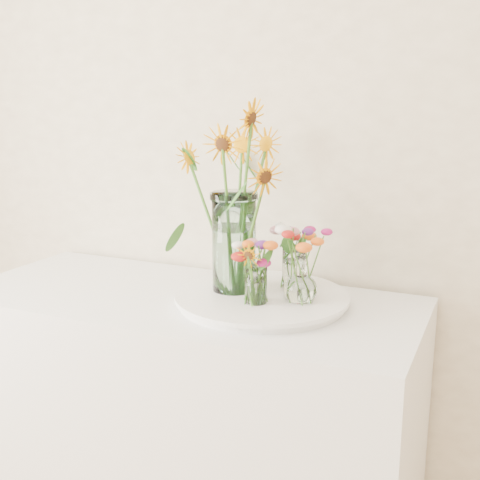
{
  "coord_description": "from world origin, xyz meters",
  "views": [
    {
      "loc": [
        0.48,
        0.42,
        1.47
      ],
      "look_at": [
        -0.22,
        1.97,
        1.08
      ],
      "focal_mm": 45.0,
      "sensor_mm": 36.0,
      "label": 1
    }
  ],
  "objects_px": {
    "tray": "(262,300)",
    "counter": "(188,431)",
    "small_vase_a": "(256,286)",
    "mason_jar": "(234,242)",
    "small_vase_c": "(294,268)",
    "small_vase_b": "(301,279)"
  },
  "relations": [
    {
      "from": "mason_jar",
      "to": "small_vase_b",
      "type": "xyz_separation_m",
      "value": [
        0.21,
        -0.02,
        -0.08
      ]
    },
    {
      "from": "mason_jar",
      "to": "small_vase_b",
      "type": "height_order",
      "value": "mason_jar"
    },
    {
      "from": "counter",
      "to": "small_vase_a",
      "type": "distance_m",
      "value": 0.59
    },
    {
      "from": "counter",
      "to": "small_vase_c",
      "type": "xyz_separation_m",
      "value": [
        0.3,
        0.14,
        0.54
      ]
    },
    {
      "from": "tray",
      "to": "counter",
      "type": "bearing_deg",
      "value": -173.19
    },
    {
      "from": "small_vase_a",
      "to": "small_vase_c",
      "type": "distance_m",
      "value": 0.19
    },
    {
      "from": "counter",
      "to": "small_vase_b",
      "type": "xyz_separation_m",
      "value": [
        0.36,
        0.02,
        0.54
      ]
    },
    {
      "from": "small_vase_a",
      "to": "small_vase_c",
      "type": "xyz_separation_m",
      "value": [
        0.05,
        0.19,
        0.01
      ]
    },
    {
      "from": "counter",
      "to": "small_vase_b",
      "type": "height_order",
      "value": "small_vase_b"
    },
    {
      "from": "counter",
      "to": "mason_jar",
      "type": "xyz_separation_m",
      "value": [
        0.15,
        0.04,
        0.62
      ]
    },
    {
      "from": "mason_jar",
      "to": "small_vase_a",
      "type": "relative_size",
      "value": 2.8
    },
    {
      "from": "small_vase_b",
      "to": "small_vase_c",
      "type": "height_order",
      "value": "small_vase_b"
    },
    {
      "from": "tray",
      "to": "small_vase_a",
      "type": "relative_size",
      "value": 4.52
    },
    {
      "from": "small_vase_c",
      "to": "small_vase_a",
      "type": "bearing_deg",
      "value": -104.21
    },
    {
      "from": "tray",
      "to": "small_vase_c",
      "type": "relative_size",
      "value": 3.77
    },
    {
      "from": "counter",
      "to": "small_vase_c",
      "type": "relative_size",
      "value": 11.02
    },
    {
      "from": "tray",
      "to": "small_vase_c",
      "type": "distance_m",
      "value": 0.15
    },
    {
      "from": "tray",
      "to": "small_vase_a",
      "type": "xyz_separation_m",
      "value": [
        0.01,
        -0.08,
        0.07
      ]
    },
    {
      "from": "counter",
      "to": "tray",
      "type": "distance_m",
      "value": 0.52
    },
    {
      "from": "counter",
      "to": "small_vase_a",
      "type": "bearing_deg",
      "value": -10.96
    },
    {
      "from": "counter",
      "to": "small_vase_c",
      "type": "bearing_deg",
      "value": 24.49
    },
    {
      "from": "mason_jar",
      "to": "small_vase_b",
      "type": "distance_m",
      "value": 0.23
    }
  ]
}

